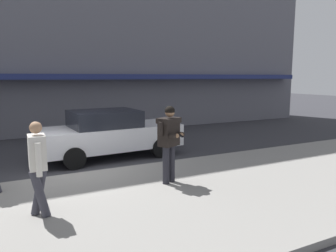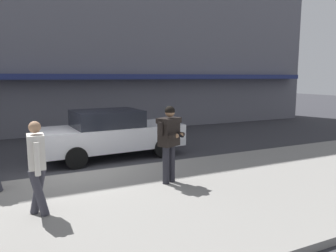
% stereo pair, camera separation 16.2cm
% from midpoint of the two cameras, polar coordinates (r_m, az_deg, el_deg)
% --- Properties ---
extents(ground_plane, '(80.00, 80.00, 0.00)m').
position_cam_midpoint_polar(ground_plane, '(9.09, -16.92, -8.39)').
color(ground_plane, '#333338').
extents(sidewalk, '(32.00, 5.30, 0.14)m').
position_cam_midpoint_polar(sidewalk, '(6.74, -3.74, -13.44)').
color(sidewalk, gray).
rests_on(sidewalk, ground).
extents(curb_paint_line, '(28.00, 0.12, 0.01)m').
position_cam_midpoint_polar(curb_paint_line, '(9.35, -10.89, -7.68)').
color(curb_paint_line, silver).
rests_on(curb_paint_line, ground).
extents(parked_sedan_mid, '(4.59, 2.12, 1.54)m').
position_cam_midpoint_polar(parked_sedan_mid, '(10.75, -10.67, -1.25)').
color(parked_sedan_mid, silver).
rests_on(parked_sedan_mid, ground).
extents(man_texting_on_phone, '(0.61, 0.65, 1.81)m').
position_cam_midpoint_polar(man_texting_on_phone, '(7.50, -0.41, -1.74)').
color(man_texting_on_phone, '#23232B').
rests_on(man_texting_on_phone, sidewalk).
extents(pedestrian_in_light_coat, '(0.33, 0.60, 1.70)m').
position_cam_midpoint_polar(pedestrian_in_light_coat, '(6.21, -22.43, -5.96)').
color(pedestrian_in_light_coat, '#33333D').
rests_on(pedestrian_in_light_coat, sidewalk).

